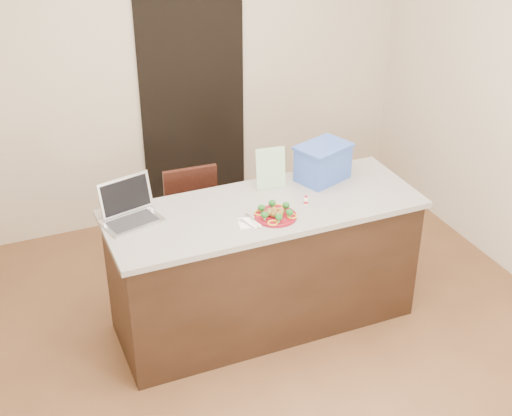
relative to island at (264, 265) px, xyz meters
name	(u,v)px	position (x,y,z in m)	size (l,w,h in m)	color
ground	(278,341)	(0.00, -0.25, -0.46)	(4.00, 4.00, 0.00)	brown
room_shell	(283,118)	(0.00, -0.25, 1.16)	(4.00, 4.00, 4.00)	white
doorway	(193,103)	(0.10, 1.73, 0.54)	(0.90, 0.02, 2.00)	black
island	(264,265)	(0.00, 0.00, 0.00)	(2.06, 0.76, 0.92)	black
plate	(275,216)	(0.01, -0.16, 0.47)	(0.27, 0.27, 0.02)	maroon
meatballs	(275,213)	(0.00, -0.16, 0.49)	(0.11, 0.11, 0.04)	brown
broccoli	(276,210)	(0.01, -0.16, 0.51)	(0.22, 0.23, 0.04)	#134A18
pepper_rings	(275,215)	(0.01, -0.16, 0.48)	(0.24, 0.24, 0.01)	gold
napkin	(249,223)	(-0.17, -0.16, 0.46)	(0.13, 0.13, 0.01)	white
fork	(246,222)	(-0.19, -0.16, 0.47)	(0.04, 0.14, 0.00)	silver
knife	(255,222)	(-0.14, -0.18, 0.47)	(0.04, 0.20, 0.01)	silver
yogurt_bottle	(306,201)	(0.25, -0.09, 0.48)	(0.03, 0.03, 0.06)	white
laptop	(129,209)	(-0.84, 0.19, 0.52)	(0.40, 0.36, 0.25)	silver
leaflet	(271,168)	(0.14, 0.22, 0.60)	(0.20, 0.00, 0.29)	white
blue_box	(323,162)	(0.52, 0.20, 0.59)	(0.42, 0.36, 0.26)	#3255B6
chair	(196,221)	(-0.26, 0.66, 0.05)	(0.42, 0.42, 0.90)	#381710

